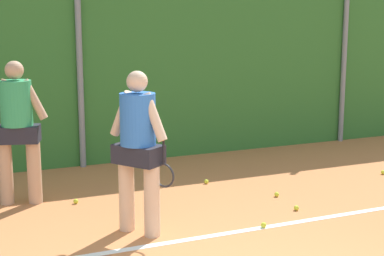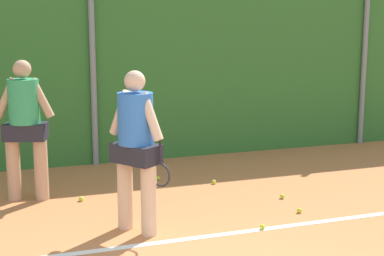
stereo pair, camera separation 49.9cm
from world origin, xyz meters
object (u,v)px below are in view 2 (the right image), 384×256
at_px(tennis_ball_8, 214,182).
at_px(tennis_ball_10, 299,210).
at_px(tennis_ball_1, 262,227).
at_px(tennis_ball_12, 282,196).
at_px(player_backcourt_far, 25,122).
at_px(tennis_ball_2, 158,178).
at_px(player_midcourt, 136,143).
at_px(tennis_ball_5, 81,199).

xyz_separation_m(tennis_ball_8, tennis_ball_10, (0.56, -1.59, 0.00)).
bearing_deg(tennis_ball_10, tennis_ball_1, -151.64).
bearing_deg(tennis_ball_12, player_backcourt_far, 161.37).
height_order(tennis_ball_1, tennis_ball_2, same).
bearing_deg(tennis_ball_1, tennis_ball_8, 85.44).
height_order(tennis_ball_2, tennis_ball_10, same).
distance_m(tennis_ball_8, tennis_ball_12, 1.17).
xyz_separation_m(player_backcourt_far, tennis_ball_8, (2.69, -0.14, -1.05)).
bearing_deg(player_midcourt, tennis_ball_12, 70.40).
relative_size(player_midcourt, tennis_ball_10, 28.62).
bearing_deg(tennis_ball_8, tennis_ball_2, 147.13).
bearing_deg(player_midcourt, tennis_ball_1, 38.94).
relative_size(tennis_ball_1, tennis_ball_5, 1.00).
distance_m(player_midcourt, tennis_ball_8, 2.43).
bearing_deg(tennis_ball_12, tennis_ball_2, 133.23).
distance_m(player_backcourt_far, tennis_ball_10, 3.82).
bearing_deg(player_backcourt_far, player_midcourt, 141.37).
bearing_deg(tennis_ball_5, player_backcourt_far, 154.58).
bearing_deg(tennis_ball_2, tennis_ball_1, -76.68).
bearing_deg(tennis_ball_5, tennis_ball_12, -16.82).
relative_size(player_backcourt_far, tennis_ball_2, 29.08).
height_order(tennis_ball_8, tennis_ball_10, same).
distance_m(tennis_ball_1, tennis_ball_8, 1.98).
distance_m(tennis_ball_2, tennis_ball_8, 0.88).
height_order(tennis_ball_5, tennis_ball_8, same).
distance_m(player_backcourt_far, tennis_ball_12, 3.66).
relative_size(player_midcourt, tennis_ball_1, 28.62).
bearing_deg(tennis_ball_2, tennis_ball_10, -57.96).
relative_size(tennis_ball_1, tennis_ball_12, 1.00).
bearing_deg(tennis_ball_10, tennis_ball_2, 122.04).
relative_size(tennis_ball_2, tennis_ball_8, 1.00).
xyz_separation_m(tennis_ball_1, tennis_ball_12, (0.79, 1.00, 0.00)).
bearing_deg(player_backcourt_far, tennis_ball_2, -152.40).
bearing_deg(tennis_ball_8, player_backcourt_far, 177.07).
relative_size(player_backcourt_far, tennis_ball_5, 29.08).
xyz_separation_m(tennis_ball_8, tennis_ball_12, (0.63, -0.98, 0.00)).
distance_m(tennis_ball_2, tennis_ball_10, 2.44).
xyz_separation_m(player_midcourt, tennis_ball_5, (-0.46, 1.37, -1.03)).
relative_size(player_midcourt, tennis_ball_2, 28.62).
xyz_separation_m(tennis_ball_1, tennis_ball_8, (0.16, 1.98, 0.00)).
bearing_deg(player_backcourt_far, tennis_ball_1, 157.78).
distance_m(player_midcourt, tennis_ball_10, 2.36).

